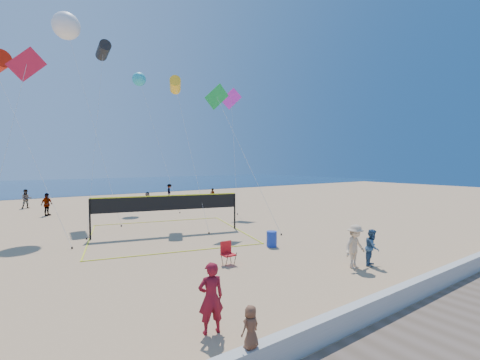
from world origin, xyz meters
TOP-DOWN VIEW (x-y plane):
  - ground at (0.00, 0.00)m, footprint 120.00×120.00m
  - ocean at (0.00, 62.00)m, footprint 140.00×50.00m
  - seawall at (0.00, -3.00)m, footprint 32.00×0.30m
  - woman at (-2.50, -1.12)m, footprint 0.72×0.55m
  - toddler at (-2.69, -3.01)m, footprint 0.44×0.31m
  - bystander_a at (5.57, -0.30)m, footprint 0.90×0.81m
  - bystander_b at (4.69, -0.10)m, footprint 1.15×0.69m
  - far_person_0 at (-4.52, 21.95)m, footprint 1.09×1.05m
  - far_person_1 at (3.73, 22.08)m, footprint 1.24×1.32m
  - far_person_2 at (10.70, 21.79)m, footprint 0.62×0.68m
  - far_person_3 at (-5.77, 27.98)m, footprint 0.86×0.67m
  - far_person_4 at (8.46, 28.18)m, footprint 1.08×1.29m
  - camp_chair at (0.74, 3.23)m, footprint 0.51×0.64m
  - trash_barrel at (4.11, 4.34)m, footprint 0.67×0.67m
  - volleyball_net at (0.95, 10.15)m, footprint 10.46×10.35m
  - kite_1 at (-0.53, 19.38)m, footprint 3.32×9.18m
  - kite_2 at (3.22, 14.10)m, footprint 1.45×6.44m
  - kite_3 at (-6.01, 8.24)m, footprint 2.53×4.09m
  - kite_4 at (4.67, 10.32)m, footprint 2.56×4.76m
  - kite_5 at (9.01, 15.51)m, footprint 1.71×2.43m
  - kite_6 at (-3.29, 17.58)m, footprint 3.73×4.85m
  - kite_7 at (3.49, 23.27)m, footprint 2.18×7.01m

SIDE VIEW (x-z plane):
  - ground at x=0.00m, z-range 0.00..0.00m
  - ocean at x=0.00m, z-range 0.00..0.03m
  - seawall at x=0.00m, z-range 0.00..0.60m
  - trash_barrel at x=4.11m, z-range 0.00..0.78m
  - camp_chair at x=0.74m, z-range 0.01..1.06m
  - far_person_1 at x=3.73m, z-range 0.00..1.48m
  - bystander_a at x=5.57m, z-range 0.00..1.50m
  - far_person_2 at x=10.70m, z-range 0.00..1.55m
  - far_person_4 at x=8.46m, z-range 0.00..1.74m
  - bystander_b at x=4.69m, z-range 0.00..1.76m
  - far_person_3 at x=-5.77m, z-range 0.00..1.77m
  - woman at x=-2.50m, z-range 0.00..1.78m
  - far_person_0 at x=-4.52m, z-range 0.00..1.83m
  - toddler at x=-2.69m, z-range 0.60..1.44m
  - volleyball_net at x=0.95m, z-range 0.42..2.74m
  - kite_3 at x=-6.01m, z-range 3.28..12.39m
  - kite_4 at x=4.67m, z-range 3.44..12.92m
  - kite_5 at x=9.01m, z-range 4.00..14.73m
  - kite_2 at x=3.22m, z-range 4.67..15.05m
  - kite_7 at x=3.49m, z-range 5.81..18.72m
  - kite_1 at x=-0.53m, z-range 6.24..19.91m
  - kite_6 at x=-3.29m, z-range 6.39..20.99m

